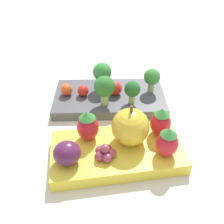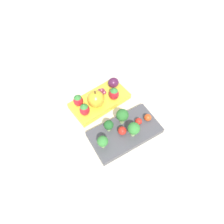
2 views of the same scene
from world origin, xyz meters
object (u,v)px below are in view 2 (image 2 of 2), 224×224
object	(u,v)px
bento_box_savoury	(125,132)
cherry_tomato_1	(121,131)
apple	(96,99)
broccoli_floret_3	(122,116)
plum	(113,83)
strawberry_1	(114,94)
broccoli_floret_2	(134,129)
cherry_tomato_0	(148,117)
strawberry_2	(85,109)
grape_cluster	(102,92)
cherry_tomato_2	(139,121)
broccoli_floret_0	(109,125)
broccoli_floret_1	(103,142)
bento_box_fruit	(100,101)
strawberry_0	(78,100)

from	to	relation	value
bento_box_savoury	cherry_tomato_1	world-z (taller)	cherry_tomato_1
apple	broccoli_floret_3	bearing A→B (deg)	111.69
broccoli_floret_3	plum	size ratio (longest dim) A/B	1.49
strawberry_1	plum	bearing A→B (deg)	-117.90
broccoli_floret_2	apple	size ratio (longest dim) A/B	0.83
bento_box_savoury	cherry_tomato_0	world-z (taller)	cherry_tomato_0
broccoli_floret_2	plum	xyz separation A→B (m)	(-0.04, -0.19, -0.01)
broccoli_floret_2	strawberry_1	xyz separation A→B (m)	(-0.02, -0.14, -0.01)
apple	strawberry_2	xyz separation A→B (m)	(0.05, 0.02, -0.00)
cherry_tomato_1	grape_cluster	world-z (taller)	same
strawberry_2	grape_cluster	xyz separation A→B (m)	(-0.08, -0.05, -0.02)
broccoli_floret_2	cherry_tomato_1	xyz separation A→B (m)	(0.03, -0.02, -0.02)
broccoli_floret_3	cherry_tomato_2	bearing A→B (deg)	144.96
broccoli_floret_0	apple	bearing A→B (deg)	-95.82
broccoli_floret_1	cherry_tomato_1	bearing A→B (deg)	-171.56
strawberry_1	strawberry_2	world-z (taller)	strawberry_1
strawberry_1	strawberry_2	distance (m)	0.11
bento_box_fruit	broccoli_floret_2	world-z (taller)	broccoli_floret_2
broccoli_floret_2	strawberry_2	world-z (taller)	broccoli_floret_2
bento_box_savoury	broccoli_floret_0	xyz separation A→B (m)	(0.04, -0.03, 0.04)
broccoli_floret_0	grape_cluster	distance (m)	0.14
bento_box_savoury	plum	distance (m)	0.18
broccoli_floret_1	cherry_tomato_2	distance (m)	0.13
cherry_tomato_2	bento_box_savoury	bearing A→B (deg)	3.35
strawberry_0	plum	bearing A→B (deg)	-174.20
broccoli_floret_2	cherry_tomato_0	world-z (taller)	broccoli_floret_2
cherry_tomato_2	broccoli_floret_0	bearing A→B (deg)	-14.97
cherry_tomato_0	strawberry_0	xyz separation A→B (m)	(0.16, -0.16, 0.01)
bento_box_savoury	strawberry_2	xyz separation A→B (m)	(0.08, -0.11, 0.04)
broccoli_floret_1	cherry_tomato_0	world-z (taller)	broccoli_floret_1
apple	cherry_tomato_2	bearing A→B (deg)	122.40
bento_box_savoury	strawberry_0	xyz separation A→B (m)	(0.08, -0.16, 0.03)
broccoli_floret_3	strawberry_1	distance (m)	0.09
cherry_tomato_2	strawberry_2	distance (m)	0.17
bento_box_savoury	broccoli_floret_3	bearing A→B (deg)	-104.56
cherry_tomato_0	plum	distance (m)	0.17
strawberry_1	grape_cluster	xyz separation A→B (m)	(0.03, -0.04, -0.02)
broccoli_floret_0	broccoli_floret_3	size ratio (longest dim) A/B	0.77
strawberry_0	strawberry_2	world-z (taller)	same
bento_box_fruit	cherry_tomato_0	bearing A→B (deg)	122.27
apple	strawberry_0	bearing A→B (deg)	-28.13
broccoli_floret_0	bento_box_savoury	bearing A→B (deg)	146.35
strawberry_0	bento_box_savoury	bearing A→B (deg)	117.17
cherry_tomato_0	bento_box_fruit	bearing A→B (deg)	-57.73
cherry_tomato_0	cherry_tomato_1	world-z (taller)	cherry_tomato_1
broccoli_floret_3	grape_cluster	distance (m)	0.13
bento_box_fruit	apple	xyz separation A→B (m)	(0.02, 0.01, 0.04)
strawberry_1	strawberry_2	size ratio (longest dim) A/B	1.04
broccoli_floret_1	strawberry_0	distance (m)	0.17
broccoli_floret_2	cherry_tomato_1	size ratio (longest dim) A/B	2.09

